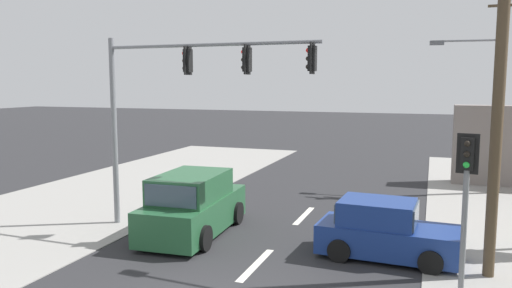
% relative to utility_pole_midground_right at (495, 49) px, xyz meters
% --- Properties ---
extents(lane_dash_mid, '(0.20, 2.40, 0.01)m').
position_rel_utility_pole_midground_right_xyz_m(lane_dash_mid, '(-5.35, -1.13, -5.34)').
color(lane_dash_mid, silver).
rests_on(lane_dash_mid, ground).
extents(lane_dash_far, '(0.20, 2.40, 0.01)m').
position_rel_utility_pole_midground_right_xyz_m(lane_dash_far, '(-5.35, 3.87, -5.34)').
color(lane_dash_far, silver).
rests_on(lane_dash_far, ground).
extents(kerb_left_verge, '(8.00, 40.00, 0.02)m').
position_rel_utility_pole_midground_right_xyz_m(kerb_left_verge, '(-13.85, -0.13, -5.34)').
color(kerb_left_verge, gray).
rests_on(kerb_left_verge, ground).
extents(utility_pole_midground_right, '(3.78, 0.48, 9.97)m').
position_rel_utility_pole_midground_right_xyz_m(utility_pole_midground_right, '(0.00, 0.00, 0.00)').
color(utility_pole_midground_right, '#4C3D2B').
rests_on(utility_pole_midground_right, ground).
extents(utility_pole_background_right, '(3.78, 0.51, 8.78)m').
position_rel_utility_pole_midground_right_xyz_m(utility_pole_background_right, '(1.22, 10.03, -0.60)').
color(utility_pole_background_right, '#4C3D2B').
rests_on(utility_pole_background_right, ground).
extents(traffic_signal_mast, '(6.89, 0.52, 6.00)m').
position_rel_utility_pole_midground_right_xyz_m(traffic_signal_mast, '(-8.55, 0.88, -0.99)').
color(traffic_signal_mast, slate).
rests_on(traffic_signal_mast, ground).
extents(pedestal_signal_right_kerb, '(0.44, 0.31, 3.56)m').
position_rel_utility_pole_midground_right_xyz_m(pedestal_signal_right_kerb, '(-0.55, -1.56, -2.93)').
color(pedestal_signal_right_kerb, slate).
rests_on(pedestal_signal_right_kerb, ground).
extents(suv_receding_far, '(2.23, 4.62, 1.90)m').
position_rel_utility_pole_midground_right_xyz_m(suv_receding_far, '(-8.02, 0.68, -4.46)').
color(suv_receding_far, '#235633').
rests_on(suv_receding_far, ground).
extents(hatchback_crossing_left, '(3.72, 1.93, 1.53)m').
position_rel_utility_pole_midground_right_xyz_m(hatchback_crossing_left, '(-2.33, 0.52, -4.65)').
color(hatchback_crossing_left, navy).
rests_on(hatchback_crossing_left, ground).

